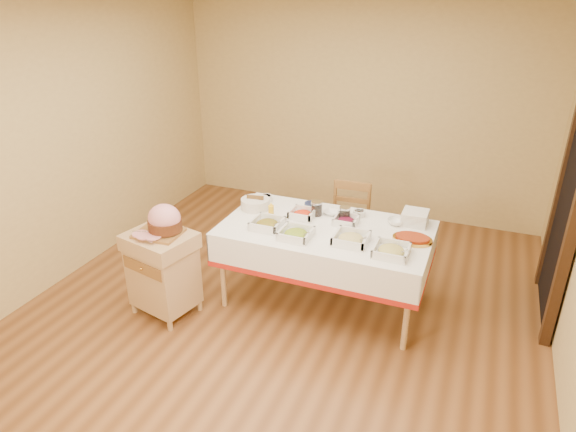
# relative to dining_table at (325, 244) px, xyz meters

# --- Properties ---
(room_shell) EXTENTS (5.00, 5.00, 5.00)m
(room_shell) POSITION_rel_dining_table_xyz_m (-0.30, -0.30, 0.70)
(room_shell) COLOR brown
(room_shell) RESTS_ON ground
(doorway) EXTENTS (0.09, 1.10, 2.20)m
(doorway) POSITION_rel_dining_table_xyz_m (1.90, 0.60, 0.51)
(doorway) COLOR black
(doorway) RESTS_ON ground
(dining_table) EXTENTS (1.82, 1.02, 0.76)m
(dining_table) POSITION_rel_dining_table_xyz_m (0.00, 0.00, 0.00)
(dining_table) COLOR tan
(dining_table) RESTS_ON ground
(butcher_cart) EXTENTS (0.64, 0.57, 0.78)m
(butcher_cart) POSITION_rel_dining_table_xyz_m (-1.26, -0.69, -0.16)
(butcher_cart) COLOR tan
(butcher_cart) RESTS_ON ground
(dining_chair) EXTENTS (0.42, 0.41, 0.91)m
(dining_chair) POSITION_rel_dining_table_xyz_m (0.02, 0.67, -0.13)
(dining_chair) COLOR olive
(dining_chair) RESTS_ON ground
(ham_on_board) EXTENTS (0.40, 0.38, 0.26)m
(ham_on_board) POSITION_rel_dining_table_xyz_m (-1.22, -0.66, 0.29)
(ham_on_board) COLOR olive
(ham_on_board) RESTS_ON butcher_cart
(serving_dish_a) EXTENTS (0.26, 0.26, 0.11)m
(serving_dish_a) POSITION_rel_dining_table_xyz_m (-0.48, -0.20, 0.20)
(serving_dish_a) COLOR white
(serving_dish_a) RESTS_ON dining_table
(serving_dish_b) EXTENTS (0.26, 0.26, 0.11)m
(serving_dish_b) POSITION_rel_dining_table_xyz_m (-0.18, -0.28, 0.20)
(serving_dish_b) COLOR white
(serving_dish_b) RESTS_ON dining_table
(serving_dish_c) EXTENTS (0.28, 0.28, 0.11)m
(serving_dish_c) POSITION_rel_dining_table_xyz_m (0.28, -0.19, 0.20)
(serving_dish_c) COLOR white
(serving_dish_c) RESTS_ON dining_table
(serving_dish_d) EXTENTS (0.27, 0.27, 0.10)m
(serving_dish_d) POSITION_rel_dining_table_xyz_m (0.63, -0.27, 0.20)
(serving_dish_d) COLOR white
(serving_dish_d) RESTS_ON dining_table
(serving_dish_e) EXTENTS (0.23, 0.22, 0.10)m
(serving_dish_e) POSITION_rel_dining_table_xyz_m (-0.27, 0.12, 0.19)
(serving_dish_e) COLOR white
(serving_dish_e) RESTS_ON dining_table
(serving_dish_f) EXTENTS (0.21, 0.20, 0.10)m
(serving_dish_f) POSITION_rel_dining_table_xyz_m (0.14, 0.14, 0.19)
(serving_dish_f) COLOR white
(serving_dish_f) RESTS_ON dining_table
(small_bowl_left) EXTENTS (0.12, 0.12, 0.06)m
(small_bowl_left) POSITION_rel_dining_table_xyz_m (-0.73, 0.34, 0.19)
(small_bowl_left) COLOR white
(small_bowl_left) RESTS_ON dining_table
(small_bowl_mid) EXTENTS (0.13, 0.13, 0.06)m
(small_bowl_mid) POSITION_rel_dining_table_xyz_m (-0.26, 0.34, 0.19)
(small_bowl_mid) COLOR navy
(small_bowl_mid) RESTS_ON dining_table
(small_bowl_right) EXTENTS (0.11, 0.11, 0.06)m
(small_bowl_right) POSITION_rel_dining_table_xyz_m (0.21, 0.34, 0.19)
(small_bowl_right) COLOR white
(small_bowl_right) RESTS_ON dining_table
(bowl_white_imported) EXTENTS (0.17, 0.17, 0.03)m
(bowl_white_imported) POSITION_rel_dining_table_xyz_m (-0.04, 0.28, 0.18)
(bowl_white_imported) COLOR white
(bowl_white_imported) RESTS_ON dining_table
(bowl_small_imported) EXTENTS (0.16, 0.16, 0.05)m
(bowl_small_imported) POSITION_rel_dining_table_xyz_m (0.56, 0.29, 0.19)
(bowl_small_imported) COLOR white
(bowl_small_imported) RESTS_ON dining_table
(preserve_jar_left) EXTENTS (0.11, 0.11, 0.14)m
(preserve_jar_left) POSITION_rel_dining_table_xyz_m (-0.16, 0.21, 0.22)
(preserve_jar_left) COLOR silver
(preserve_jar_left) RESTS_ON dining_table
(preserve_jar_right) EXTENTS (0.10, 0.10, 0.13)m
(preserve_jar_right) POSITION_rel_dining_table_xyz_m (0.11, 0.21, 0.22)
(preserve_jar_right) COLOR silver
(preserve_jar_right) RESTS_ON dining_table
(mustard_bottle) EXTENTS (0.05, 0.05, 0.16)m
(mustard_bottle) POSITION_rel_dining_table_xyz_m (-0.52, -0.01, 0.23)
(mustard_bottle) COLOR yellow
(mustard_bottle) RESTS_ON dining_table
(bread_basket) EXTENTS (0.27, 0.27, 0.12)m
(bread_basket) POSITION_rel_dining_table_xyz_m (-0.75, 0.14, 0.21)
(bread_basket) COLOR silver
(bread_basket) RESTS_ON dining_table
(plate_stack) EXTENTS (0.22, 0.22, 0.12)m
(plate_stack) POSITION_rel_dining_table_xyz_m (0.71, 0.37, 0.22)
(plate_stack) COLOR white
(plate_stack) RESTS_ON dining_table
(brass_platter) EXTENTS (0.33, 0.24, 0.04)m
(brass_platter) POSITION_rel_dining_table_xyz_m (0.74, 0.02, 0.18)
(brass_platter) COLOR gold
(brass_platter) RESTS_ON dining_table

